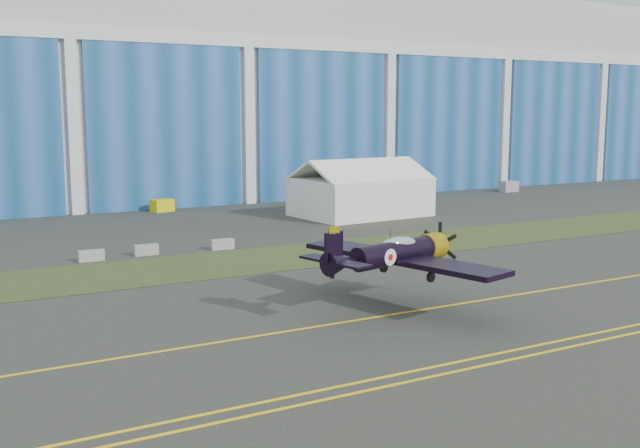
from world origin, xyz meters
TOP-DOWN VIEW (x-y plane):
  - ground at (0.00, 0.00)m, footprint 260.00×260.00m
  - grass_median at (0.00, 14.00)m, footprint 260.00×10.00m
  - hangar at (0.00, 71.79)m, footprint 220.00×45.70m
  - taxiway_centreline at (0.00, -5.00)m, footprint 200.00×0.20m
  - edge_line_near at (0.00, -14.50)m, footprint 80.00×0.20m
  - edge_line_far at (0.00, -13.50)m, footprint 80.00×0.20m
  - warbird at (7.66, -3.90)m, footprint 14.79×16.59m
  - tent at (28.25, 32.17)m, footprint 14.98×11.47m
  - tug at (9.41, 46.83)m, footprint 2.86×2.20m
  - gse_box at (61.91, 43.42)m, footprint 2.69×1.45m
  - barrier_a at (-4.93, 19.99)m, footprint 2.03×0.71m
  - barrier_b at (-0.37, 20.36)m, footprint 2.01×0.62m
  - barrier_c at (6.18, 19.73)m, footprint 2.03×0.71m

SIDE VIEW (x-z plane):
  - ground at x=0.00m, z-range 0.00..0.00m
  - taxiway_centreline at x=0.00m, z-range 0.00..0.02m
  - edge_line_near at x=0.00m, z-range 0.00..0.02m
  - edge_line_far at x=0.00m, z-range 0.00..0.02m
  - grass_median at x=0.00m, z-range 0.01..0.03m
  - barrier_a at x=-4.93m, z-range 0.00..0.90m
  - barrier_b at x=-0.37m, z-range 0.00..0.90m
  - barrier_c at x=6.18m, z-range 0.00..0.90m
  - tug at x=9.41m, z-range 0.00..1.47m
  - gse_box at x=61.91m, z-range 0.00..1.61m
  - tent at x=28.25m, z-range 0.00..6.62m
  - warbird at x=7.66m, z-range 1.31..5.53m
  - hangar at x=0.00m, z-range -0.04..29.96m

